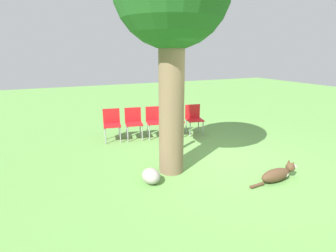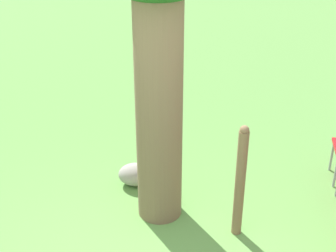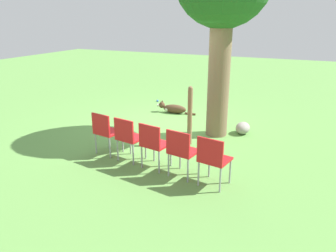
{
  "view_description": "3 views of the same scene",
  "coord_description": "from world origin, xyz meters",
  "views": [
    {
      "loc": [
        -4.27,
        3.13,
        2.28
      ],
      "look_at": [
        -0.06,
        1.2,
        0.98
      ],
      "focal_mm": 28.0,
      "sensor_mm": 36.0,
      "label": 1
    },
    {
      "loc": [
        0.15,
        -3.14,
        3.21
      ],
      "look_at": [
        0.16,
        1.19,
        1.0
      ],
      "focal_mm": 50.0,
      "sensor_mm": 36.0,
      "label": 2
    },
    {
      "loc": [
        6.97,
        2.97,
        2.59
      ],
      "look_at": [
        1.46,
        0.49,
        0.55
      ],
      "focal_mm": 35.0,
      "sensor_mm": 36.0,
      "label": 3
    }
  ],
  "objects": [
    {
      "name": "garden_rock",
      "position": [
        -0.24,
        1.62,
        0.13
      ],
      "size": [
        0.42,
        0.32,
        0.27
      ],
      "color": "gray",
      "rests_on": "ground_plane"
    },
    {
      "name": "fence_post",
      "position": [
        0.87,
        0.72,
        0.63
      ],
      "size": [
        0.1,
        0.1,
        1.25
      ],
      "color": "#846647",
      "rests_on": "ground_plane"
    }
  ]
}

